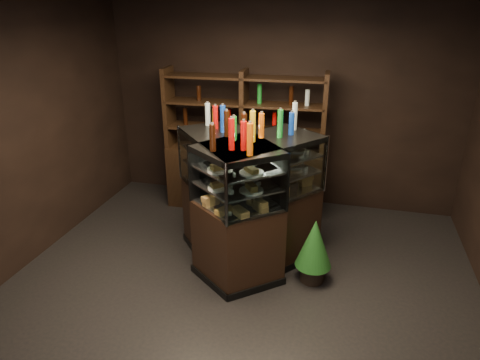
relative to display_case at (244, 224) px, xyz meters
name	(u,v)px	position (x,y,z in m)	size (l,w,h in m)	color
ground	(235,297)	(0.08, -0.65, -0.50)	(5.00, 5.00, 0.00)	black
room_shell	(234,113)	(0.08, -0.65, 1.44)	(5.02, 5.02, 3.01)	black
display_case	(244,224)	(0.00, 0.00, 0.00)	(1.74, 1.52, 1.51)	black
food_display	(244,170)	(0.00, 0.00, 0.66)	(1.27, 1.09, 0.46)	gold
bottles_top	(244,126)	(0.00, 0.00, 1.14)	(1.10, 0.95, 0.30)	#147223
potted_conifer	(315,242)	(0.81, -0.16, -0.03)	(0.39, 0.39, 0.84)	black
back_shelving	(244,168)	(-0.35, 1.40, 0.11)	(2.22, 0.51, 2.00)	black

